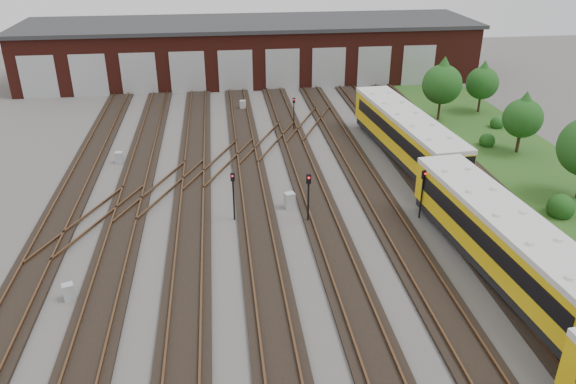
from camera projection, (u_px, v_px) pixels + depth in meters
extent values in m
plane|color=#44423F|center=(301.00, 263.00, 30.07)|extent=(120.00, 120.00, 0.00)
cube|color=black|center=(29.00, 281.00, 28.45)|extent=(2.40, 70.00, 0.18)
cube|color=#533721|center=(13.00, 279.00, 28.29)|extent=(0.10, 70.00, 0.15)
cube|color=#533721|center=(43.00, 277.00, 28.46)|extent=(0.10, 70.00, 0.15)
cube|color=black|center=(110.00, 275.00, 28.90)|extent=(2.40, 70.00, 0.18)
cube|color=#533721|center=(95.00, 274.00, 28.75)|extent=(0.10, 70.00, 0.15)
cube|color=#533721|center=(124.00, 272.00, 28.91)|extent=(0.10, 70.00, 0.15)
cube|color=black|center=(188.00, 270.00, 29.35)|extent=(2.40, 70.00, 0.18)
cube|color=#533721|center=(174.00, 268.00, 29.20)|extent=(0.10, 70.00, 0.15)
cube|color=#533721|center=(202.00, 266.00, 29.36)|extent=(0.10, 70.00, 0.15)
cube|color=black|center=(264.00, 265.00, 29.81)|extent=(2.40, 70.00, 0.18)
cube|color=#533721|center=(251.00, 263.00, 29.65)|extent=(0.10, 70.00, 0.15)
cube|color=#533721|center=(278.00, 261.00, 29.82)|extent=(0.10, 70.00, 0.15)
cube|color=black|center=(338.00, 259.00, 30.26)|extent=(2.40, 70.00, 0.18)
cube|color=#533721|center=(325.00, 258.00, 30.11)|extent=(0.10, 70.00, 0.15)
cube|color=#533721|center=(351.00, 256.00, 30.27)|extent=(0.10, 70.00, 0.15)
cube|color=black|center=(410.00, 254.00, 30.71)|extent=(2.40, 70.00, 0.18)
cube|color=#533721|center=(397.00, 253.00, 30.56)|extent=(0.10, 70.00, 0.15)
cube|color=#533721|center=(423.00, 251.00, 30.72)|extent=(0.10, 70.00, 0.15)
cube|color=black|center=(479.00, 250.00, 31.17)|extent=(2.40, 70.00, 0.18)
cube|color=#533721|center=(467.00, 248.00, 31.01)|extent=(0.10, 70.00, 0.15)
cube|color=#533721|center=(492.00, 246.00, 31.18)|extent=(0.10, 70.00, 0.15)
cube|color=black|center=(547.00, 245.00, 31.62)|extent=(2.40, 70.00, 0.18)
cube|color=#533721|center=(535.00, 243.00, 31.47)|extent=(0.10, 70.00, 0.15)
cube|color=#533721|center=(559.00, 241.00, 31.63)|extent=(0.10, 70.00, 0.15)
cube|color=#533721|center=(163.00, 188.00, 37.98)|extent=(5.40, 9.62, 0.15)
cube|color=#533721|center=(221.00, 162.00, 42.00)|extent=(5.40, 9.62, 0.15)
cube|color=#533721|center=(269.00, 141.00, 46.02)|extent=(5.40, 9.62, 0.15)
cube|color=#533721|center=(91.00, 219.00, 33.96)|extent=(5.40, 9.62, 0.15)
cube|color=#533721|center=(309.00, 123.00, 50.05)|extent=(5.40, 9.62, 0.15)
cube|color=#4D1A13|center=(251.00, 51.00, 64.45)|extent=(50.00, 12.00, 6.00)
cube|color=#2D2D2F|center=(250.00, 23.00, 63.08)|extent=(51.00, 12.50, 0.40)
cube|color=#ABAEB1|center=(38.00, 77.00, 56.94)|extent=(3.60, 0.12, 4.40)
cube|color=#ABAEB1|center=(89.00, 76.00, 57.51)|extent=(3.60, 0.12, 4.40)
cube|color=#ABAEB1|center=(139.00, 74.00, 58.07)|extent=(3.60, 0.12, 4.40)
cube|color=#ABAEB1|center=(188.00, 73.00, 58.64)|extent=(3.60, 0.12, 4.40)
cube|color=#ABAEB1|center=(236.00, 71.00, 59.20)|extent=(3.60, 0.12, 4.40)
cube|color=#ABAEB1|center=(283.00, 70.00, 59.77)|extent=(3.60, 0.12, 4.40)
cube|color=#ABAEB1|center=(329.00, 68.00, 60.34)|extent=(3.60, 0.12, 4.40)
cube|color=#ABAEB1|center=(374.00, 67.00, 60.90)|extent=(3.60, 0.12, 4.40)
cube|color=#ABAEB1|center=(418.00, 66.00, 61.47)|extent=(3.60, 0.12, 4.40)
cube|color=#234416|center=(537.00, 171.00, 41.14)|extent=(8.00, 55.00, 0.05)
cube|color=black|center=(501.00, 264.00, 28.82)|extent=(3.73, 15.79, 0.63)
cube|color=yellow|center=(505.00, 240.00, 28.18)|extent=(4.05, 15.82, 2.29)
cube|color=silver|center=(510.00, 217.00, 27.61)|extent=(4.15, 15.83, 0.31)
cube|color=black|center=(481.00, 238.00, 27.80)|extent=(1.25, 13.72, 0.89)
cube|color=black|center=(531.00, 233.00, 28.33)|extent=(1.25, 13.72, 0.89)
cube|color=black|center=(404.00, 150.00, 43.09)|extent=(3.73, 15.79, 0.63)
cube|color=yellow|center=(406.00, 132.00, 42.45)|extent=(4.05, 15.82, 2.29)
cube|color=silver|center=(407.00, 116.00, 41.88)|extent=(4.15, 15.83, 0.31)
cube|color=black|center=(389.00, 130.00, 42.08)|extent=(1.25, 13.72, 0.89)
cube|color=black|center=(423.00, 128.00, 42.60)|extent=(1.25, 13.72, 0.89)
cylinder|color=black|center=(234.00, 201.00, 33.88)|extent=(0.10, 0.10, 2.64)
cube|color=black|center=(233.00, 177.00, 33.19)|extent=(0.27, 0.18, 0.50)
sphere|color=red|center=(233.00, 176.00, 33.06)|extent=(0.12, 0.12, 0.12)
cylinder|color=black|center=(308.00, 203.00, 33.58)|extent=(0.11, 0.11, 2.63)
cube|color=black|center=(309.00, 179.00, 32.88)|extent=(0.30, 0.20, 0.57)
sphere|color=red|center=(309.00, 178.00, 32.73)|extent=(0.14, 0.14, 0.14)
cylinder|color=black|center=(294.00, 117.00, 48.28)|extent=(0.09, 0.09, 2.56)
cube|color=black|center=(294.00, 100.00, 47.62)|extent=(0.23, 0.16, 0.44)
sphere|color=red|center=(294.00, 100.00, 47.51)|extent=(0.11, 0.11, 0.11)
cylinder|color=black|center=(421.00, 198.00, 34.11)|extent=(0.10, 0.10, 2.66)
cube|color=black|center=(424.00, 175.00, 33.41)|extent=(0.29, 0.23, 0.51)
sphere|color=red|center=(425.00, 174.00, 33.28)|extent=(0.12, 0.12, 0.12)
cube|color=#A9ACAE|center=(69.00, 292.00, 27.03)|extent=(0.64, 0.58, 0.87)
cube|color=#A9ACAE|center=(119.00, 158.00, 42.30)|extent=(0.59, 0.51, 0.88)
cube|color=#A9ACAE|center=(290.00, 200.00, 35.70)|extent=(0.72, 0.64, 1.03)
cube|color=#A9ACAE|center=(243.00, 105.00, 54.20)|extent=(0.57, 0.48, 0.92)
cube|color=#A9ACAE|center=(419.00, 159.00, 42.04)|extent=(0.69, 0.63, 0.94)
cylinder|color=#2F2015|center=(439.00, 110.00, 51.24)|extent=(0.21, 0.21, 1.82)
sphere|color=#194212|center=(442.00, 84.00, 50.18)|extent=(3.53, 3.53, 3.53)
cone|color=#194212|center=(444.00, 70.00, 49.63)|extent=(3.03, 3.03, 2.52)
cylinder|color=#2F2015|center=(479.00, 104.00, 53.36)|extent=(0.21, 0.21, 1.54)
sphere|color=#194212|center=(482.00, 83.00, 52.46)|extent=(3.00, 3.00, 3.00)
cone|color=#194212|center=(484.00, 72.00, 51.99)|extent=(2.57, 2.57, 2.15)
cylinder|color=#2F2015|center=(518.00, 143.00, 44.06)|extent=(0.25, 0.25, 1.55)
sphere|color=#194212|center=(523.00, 118.00, 43.15)|extent=(3.02, 3.02, 3.02)
cone|color=#194212|center=(525.00, 105.00, 42.68)|extent=(2.58, 2.58, 2.15)
sphere|color=#194212|center=(562.00, 204.00, 34.56)|extent=(1.68, 1.68, 1.68)
sphere|color=#194212|center=(487.00, 139.00, 45.44)|extent=(1.25, 1.25, 1.25)
sphere|color=#194212|center=(497.00, 121.00, 49.41)|extent=(1.19, 1.19, 1.19)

